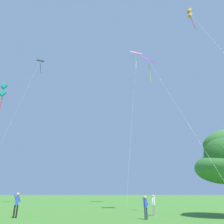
{
  "coord_description": "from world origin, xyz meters",
  "views": [
    {
      "loc": [
        2.63,
        -2.32,
        1.76
      ],
      "look_at": [
        2.48,
        23.29,
        11.6
      ],
      "focal_mm": 33.81,
      "sensor_mm": 36.0,
      "label": 1
    }
  ],
  "objects_px": {
    "kite_orange_box": "(191,15)",
    "kite_teal_box": "(3,91)",
    "person_with_spool": "(154,203)",
    "person_in_red_shirt": "(145,205)",
    "kite_pink_low": "(136,57)",
    "kite_black_large": "(38,67)",
    "kite_purple_streamer": "(150,65)",
    "person_foreground_watcher": "(17,203)"
  },
  "relations": [
    {
      "from": "kite_orange_box",
      "to": "kite_teal_box",
      "type": "distance_m",
      "value": 25.4
    },
    {
      "from": "kite_teal_box",
      "to": "person_with_spool",
      "type": "height_order",
      "value": "kite_teal_box"
    },
    {
      "from": "kite_orange_box",
      "to": "person_in_red_shirt",
      "type": "bearing_deg",
      "value": -179.05
    },
    {
      "from": "kite_orange_box",
      "to": "kite_pink_low",
      "type": "height_order",
      "value": "kite_pink_low"
    },
    {
      "from": "kite_pink_low",
      "to": "kite_black_large",
      "type": "bearing_deg",
      "value": 179.65
    },
    {
      "from": "kite_purple_streamer",
      "to": "person_in_red_shirt",
      "type": "relative_size",
      "value": 11.27
    },
    {
      "from": "kite_orange_box",
      "to": "person_with_spool",
      "type": "xyz_separation_m",
      "value": [
        -4.66,
        2.5,
        -17.73
      ]
    },
    {
      "from": "kite_black_large",
      "to": "kite_orange_box",
      "type": "height_order",
      "value": "kite_black_large"
    },
    {
      "from": "kite_teal_box",
      "to": "person_in_red_shirt",
      "type": "distance_m",
      "value": 24.45
    },
    {
      "from": "kite_teal_box",
      "to": "kite_purple_streamer",
      "type": "bearing_deg",
      "value": -13.86
    },
    {
      "from": "kite_black_large",
      "to": "kite_orange_box",
      "type": "distance_m",
      "value": 30.83
    },
    {
      "from": "kite_orange_box",
      "to": "kite_purple_streamer",
      "type": "height_order",
      "value": "kite_orange_box"
    },
    {
      "from": "kite_black_large",
      "to": "kite_pink_low",
      "type": "relative_size",
      "value": 0.93
    },
    {
      "from": "kite_black_large",
      "to": "kite_purple_streamer",
      "type": "distance_m",
      "value": 26.11
    },
    {
      "from": "kite_pink_low",
      "to": "person_foreground_watcher",
      "type": "relative_size",
      "value": 16.66
    },
    {
      "from": "kite_pink_low",
      "to": "kite_teal_box",
      "type": "xyz_separation_m",
      "value": [
        -19.94,
        -9.82,
        -12.55
      ]
    },
    {
      "from": "kite_pink_low",
      "to": "person_foreground_watcher",
      "type": "distance_m",
      "value": 34.44
    },
    {
      "from": "kite_pink_low",
      "to": "kite_teal_box",
      "type": "height_order",
      "value": "kite_pink_low"
    },
    {
      "from": "kite_pink_low",
      "to": "person_with_spool",
      "type": "bearing_deg",
      "value": -94.6
    },
    {
      "from": "kite_pink_low",
      "to": "person_foreground_watcher",
      "type": "height_order",
      "value": "kite_pink_low"
    },
    {
      "from": "kite_orange_box",
      "to": "kite_teal_box",
      "type": "bearing_deg",
      "value": 157.68
    },
    {
      "from": "kite_orange_box",
      "to": "kite_teal_box",
      "type": "height_order",
      "value": "kite_orange_box"
    },
    {
      "from": "kite_purple_streamer",
      "to": "kite_teal_box",
      "type": "relative_size",
      "value": 1.08
    },
    {
      "from": "person_in_red_shirt",
      "to": "kite_orange_box",
      "type": "bearing_deg",
      "value": 0.95
    },
    {
      "from": "kite_black_large",
      "to": "person_foreground_watcher",
      "type": "height_order",
      "value": "kite_black_large"
    },
    {
      "from": "kite_teal_box",
      "to": "person_with_spool",
      "type": "relative_size",
      "value": 10.06
    },
    {
      "from": "kite_orange_box",
      "to": "kite_pink_low",
      "type": "bearing_deg",
      "value": 99.68
    },
    {
      "from": "kite_purple_streamer",
      "to": "person_with_spool",
      "type": "distance_m",
      "value": 15.1
    },
    {
      "from": "kite_orange_box",
      "to": "person_foreground_watcher",
      "type": "xyz_separation_m",
      "value": [
        -15.39,
        0.92,
        -17.63
      ]
    },
    {
      "from": "kite_black_large",
      "to": "kite_pink_low",
      "type": "distance_m",
      "value": 19.78
    },
    {
      "from": "person_with_spool",
      "to": "kite_teal_box",
      "type": "bearing_deg",
      "value": 159.24
    },
    {
      "from": "kite_black_large",
      "to": "kite_orange_box",
      "type": "relative_size",
      "value": 1.4
    },
    {
      "from": "kite_purple_streamer",
      "to": "kite_orange_box",
      "type": "bearing_deg",
      "value": -52.34
    },
    {
      "from": "kite_teal_box",
      "to": "person_in_red_shirt",
      "type": "relative_size",
      "value": 10.43
    },
    {
      "from": "kite_black_large",
      "to": "person_foreground_watcher",
      "type": "xyz_separation_m",
      "value": [
        7.57,
        -18.55,
        -24.27
      ]
    },
    {
      "from": "kite_black_large",
      "to": "kite_teal_box",
      "type": "distance_m",
      "value": 14.36
    },
    {
      "from": "kite_purple_streamer",
      "to": "person_foreground_watcher",
      "type": "xyz_separation_m",
      "value": [
        -11.77,
        -3.78,
        -14.8
      ]
    },
    {
      "from": "kite_black_large",
      "to": "person_with_spool",
      "type": "relative_size",
      "value": 17.14
    },
    {
      "from": "kite_purple_streamer",
      "to": "kite_teal_box",
      "type": "bearing_deg",
      "value": 166.14
    },
    {
      "from": "kite_black_large",
      "to": "person_in_red_shirt",
      "type": "xyz_separation_m",
      "value": [
        17.26,
        -19.57,
        -24.41
      ]
    },
    {
      "from": "person_with_spool",
      "to": "person_in_red_shirt",
      "type": "height_order",
      "value": "person_with_spool"
    },
    {
      "from": "kite_black_large",
      "to": "person_with_spool",
      "type": "distance_m",
      "value": 34.89
    }
  ]
}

